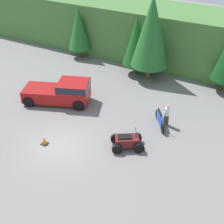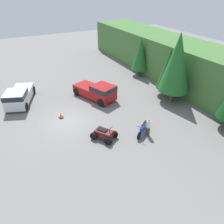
# 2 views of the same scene
# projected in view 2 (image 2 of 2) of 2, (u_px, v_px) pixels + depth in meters

# --- Properties ---
(ground_plane) EXTENTS (80.00, 80.00, 0.00)m
(ground_plane) POSITION_uv_depth(u_px,v_px,m) (68.00, 122.00, 20.49)
(ground_plane) COLOR slate
(hillside_backdrop) EXTENTS (44.00, 6.00, 5.01)m
(hillside_backdrop) POSITION_uv_depth(u_px,v_px,m) (198.00, 69.00, 25.50)
(hillside_backdrop) COLOR #477538
(hillside_backdrop) RESTS_ON ground_plane
(tree_left) EXTENTS (2.25, 2.25, 5.11)m
(tree_left) POSITION_uv_depth(u_px,v_px,m) (141.00, 54.00, 29.04)
(tree_left) COLOR brown
(tree_left) RESTS_ON ground_plane
(tree_mid_left) EXTENTS (2.34, 2.34, 5.32)m
(tree_mid_left) POSITION_uv_depth(u_px,v_px,m) (169.00, 69.00, 23.75)
(tree_mid_left) COLOR brown
(tree_mid_left) RESTS_ON ground_plane
(tree_mid_right) EXTENTS (3.22, 3.22, 7.33)m
(tree_mid_right) POSITION_uv_depth(u_px,v_px,m) (177.00, 63.00, 21.90)
(tree_mid_right) COLOR brown
(tree_mid_right) RESTS_ON ground_plane
(pickup_truck_red) EXTENTS (5.43, 3.73, 1.85)m
(pickup_truck_red) POSITION_uv_depth(u_px,v_px,m) (97.00, 91.00, 24.01)
(pickup_truck_red) COLOR maroon
(pickup_truck_red) RESTS_ON ground_plane
(pickup_truck_second) EXTENTS (5.52, 3.72, 1.85)m
(pickup_truck_second) POSITION_uv_depth(u_px,v_px,m) (19.00, 96.00, 22.96)
(pickup_truck_second) COLOR silver
(pickup_truck_second) RESTS_ON ground_plane
(dirt_bike) EXTENTS (1.42, 2.00, 1.20)m
(dirt_bike) POSITION_uv_depth(u_px,v_px,m) (143.00, 129.00, 18.68)
(dirt_bike) COLOR black
(dirt_bike) RESTS_ON ground_plane
(quad_atv) EXTENTS (2.39, 2.18, 1.18)m
(quad_atv) POSITION_uv_depth(u_px,v_px,m) (104.00, 134.00, 18.11)
(quad_atv) COLOR black
(quad_atv) RESTS_ON ground_plane
(rider_person) EXTENTS (0.48, 0.48, 1.65)m
(rider_person) POSITION_uv_depth(u_px,v_px,m) (148.00, 126.00, 18.30)
(rider_person) COLOR brown
(rider_person) RESTS_ON ground_plane
(traffic_cone) EXTENTS (0.42, 0.42, 0.55)m
(traffic_cone) POSITION_uv_depth(u_px,v_px,m) (61.00, 116.00, 20.97)
(traffic_cone) COLOR black
(traffic_cone) RESTS_ON ground_plane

